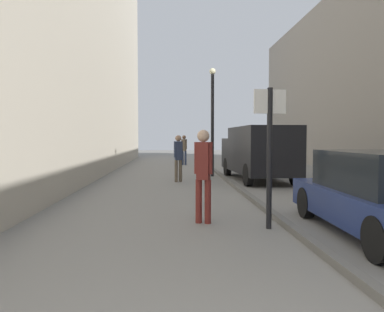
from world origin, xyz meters
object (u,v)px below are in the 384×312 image
object	(u,v)px
pedestrian_far_crossing	(184,148)
parked_car	(382,194)
lamp_post	(212,115)
street_sign_post	(270,145)
delivery_van	(258,151)
pedestrian_mid_block	(203,170)
pedestrian_main_foreground	(178,155)

from	to	relation	value
pedestrian_far_crossing	parked_car	xyz separation A→B (m)	(2.86, -17.14, -0.37)
pedestrian_far_crossing	lamp_post	distance (m)	7.28
parked_car	street_sign_post	bearing A→B (deg)	164.38
street_sign_post	pedestrian_far_crossing	bearing A→B (deg)	-90.42
parked_car	street_sign_post	size ratio (longest dim) A/B	1.63
delivery_van	lamp_post	size ratio (longest dim) A/B	1.15
delivery_van	lamp_post	xyz separation A→B (m)	(-1.66, 1.60, 1.56)
pedestrian_mid_block	parked_car	world-z (taller)	pedestrian_mid_block
lamp_post	pedestrian_far_crossing	bearing A→B (deg)	98.32
delivery_van	pedestrian_mid_block	bearing A→B (deg)	-113.34
pedestrian_far_crossing	parked_car	world-z (taller)	pedestrian_far_crossing
pedestrian_mid_block	delivery_van	distance (m)	7.98
pedestrian_mid_block	parked_car	xyz separation A→B (m)	(3.00, -1.06, -0.35)
pedestrian_far_crossing	street_sign_post	world-z (taller)	street_sign_post
parked_car	street_sign_post	world-z (taller)	street_sign_post
delivery_van	parked_car	distance (m)	8.53
lamp_post	delivery_van	bearing A→B (deg)	-44.02
pedestrian_main_foreground	street_sign_post	size ratio (longest dim) A/B	0.69
pedestrian_mid_block	parked_car	bearing A→B (deg)	-0.38
pedestrian_mid_block	delivery_van	xyz separation A→B (m)	(2.83, 7.46, 0.09)
parked_car	pedestrian_far_crossing	bearing A→B (deg)	100.76
pedestrian_far_crossing	street_sign_post	size ratio (longest dim) A/B	0.72
delivery_van	street_sign_post	size ratio (longest dim) A/B	2.10
pedestrian_far_crossing	street_sign_post	xyz separation A→B (m)	(1.04, -16.58, 0.46)
pedestrian_far_crossing	pedestrian_mid_block	bearing A→B (deg)	109.44
pedestrian_main_foreground	pedestrian_far_crossing	distance (m)	9.08
pedestrian_main_foreground	lamp_post	xyz separation A→B (m)	(1.54, 2.04, 1.68)
pedestrian_main_foreground	delivery_van	size ratio (longest dim) A/B	0.33
pedestrian_mid_block	parked_car	distance (m)	3.20
pedestrian_mid_block	lamp_post	size ratio (longest dim) A/B	0.39
pedestrian_main_foreground	parked_car	size ratio (longest dim) A/B	0.43
pedestrian_main_foreground	pedestrian_far_crossing	bearing A→B (deg)	64.66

